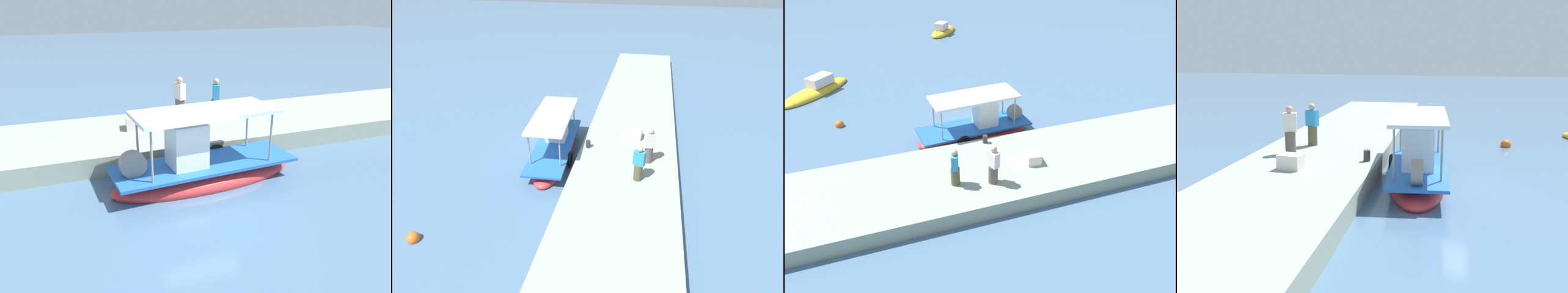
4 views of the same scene
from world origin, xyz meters
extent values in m
plane|color=slate|center=(0.00, 0.00, 0.00)|extent=(120.00, 120.00, 0.00)
cube|color=#94A08D|center=(0.00, -4.40, 0.36)|extent=(36.00, 4.86, 0.72)
ellipsoid|color=red|center=(-0.56, -0.52, 0.12)|extent=(6.34, 2.31, 0.94)
cube|color=#2562B5|center=(-0.56, -0.52, 0.64)|extent=(6.10, 2.30, 0.10)
cube|color=silver|center=(0.06, -0.48, 1.35)|extent=(1.17, 1.12, 1.51)
cylinder|color=gray|center=(1.38, 0.33, 1.45)|extent=(0.07, 0.07, 1.72)
cylinder|color=gray|center=(1.48, -1.11, 1.45)|extent=(0.07, 0.07, 1.72)
cylinder|color=gray|center=(-2.60, 0.06, 1.45)|extent=(0.07, 0.07, 1.72)
cylinder|color=gray|center=(-2.50, -1.38, 1.45)|extent=(0.07, 0.07, 1.72)
cube|color=white|center=(-0.56, -0.52, 2.37)|extent=(4.60, 2.14, 0.12)
torus|color=black|center=(-1.43, -1.57, 0.44)|extent=(0.75, 0.23, 0.74)
cylinder|color=gray|center=(1.80, -0.37, 1.04)|extent=(0.82, 0.40, 0.80)
cylinder|color=#574E46|center=(-1.33, -5.42, 1.14)|extent=(0.50, 0.50, 0.84)
cube|color=silver|center=(-1.33, -5.42, 1.91)|extent=(0.42, 0.57, 0.69)
sphere|color=tan|center=(-1.33, -5.42, 2.39)|extent=(0.27, 0.27, 0.27)
cylinder|color=brown|center=(-2.86, -5.03, 1.12)|extent=(0.48, 0.48, 0.79)
cube|color=#298ECA|center=(-2.86, -5.03, 1.85)|extent=(0.40, 0.54, 0.66)
sphere|color=tan|center=(-2.86, -5.03, 2.30)|extent=(0.26, 0.26, 0.26)
cylinder|color=#2D2D33|center=(-0.60, -2.34, 0.92)|extent=(0.24, 0.24, 0.39)
cube|color=silver|center=(0.89, -4.61, 0.97)|extent=(0.70, 0.83, 0.49)
sphere|color=orange|center=(-7.40, 3.06, 0.10)|extent=(0.49, 0.49, 0.49)
camera|label=1|loc=(3.69, 10.12, 5.67)|focal=35.44mm
camera|label=2|loc=(-14.50, -5.11, 9.34)|focal=29.39mm
camera|label=3|loc=(-6.04, -17.48, 10.80)|focal=35.41mm
camera|label=4|loc=(15.34, 0.73, 4.75)|focal=43.54mm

